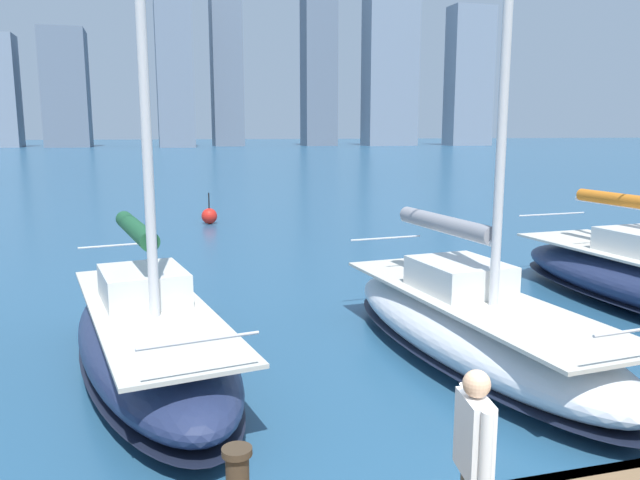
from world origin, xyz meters
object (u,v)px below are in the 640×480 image
Objects in this scene: sailboat_grey at (471,322)px; channel_buoy at (209,216)px; person_white_shirt at (474,449)px; sailboat_forest at (150,335)px.

channel_buoy is at bearing -80.64° from sailboat_grey.
person_white_shirt is 23.84m from channel_buoy.
sailboat_grey is 5.67m from sailboat_forest.
sailboat_grey is at bearing -118.94° from person_white_shirt.
sailboat_forest is at bearing 81.44° from channel_buoy.
sailboat_grey reaches higher than sailboat_forest.
person_white_shirt is at bearing 61.06° from sailboat_grey.
sailboat_grey is at bearing 99.36° from channel_buoy.
sailboat_forest is at bearing -7.42° from sailboat_grey.
channel_buoy is (-2.63, -17.46, -0.36)m from sailboat_forest.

